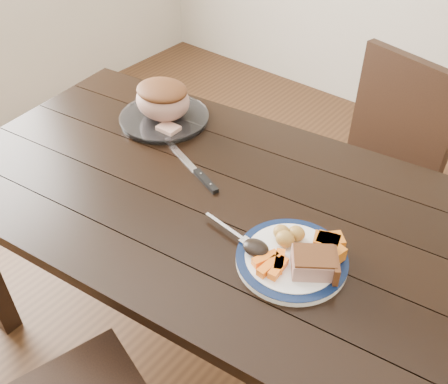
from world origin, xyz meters
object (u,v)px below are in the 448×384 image
Objects in this scene: roast_joint at (163,101)px; pork_slice at (314,263)px; chair_far at (374,164)px; dining_table at (208,214)px; fork at (234,233)px; carving_knife at (199,174)px; serving_platter at (164,119)px; dinner_plate at (292,260)px.

pork_slice is at bearing -19.96° from roast_joint.
chair_far is 4.72× the size of roast_joint.
dining_table is 9.56× the size of fork.
dining_table is 5.53× the size of carving_knife.
chair_far is 0.83m from serving_platter.
chair_far is at bearing 93.30° from fork.
serving_platter is 1.71× the size of fork.
roast_joint is (-0.55, 0.30, 0.06)m from fork.
chair_far is at bearing 102.81° from pork_slice.
serving_platter is (-0.59, -0.54, 0.23)m from chair_far.
roast_joint is at bearing 172.03° from carving_knife.
chair_far is 0.88m from pork_slice.
carving_knife is at bearing -27.70° from roast_joint.
pork_slice is at bearing -19.96° from serving_platter.
dinner_plate is at bearing -21.18° from roast_joint.
dining_table is 0.78m from chair_far.
fork is (-0.23, -0.02, -0.02)m from pork_slice.
pork_slice is (0.19, -0.82, 0.27)m from chair_far.
carving_knife is (0.30, -0.16, -0.00)m from serving_platter.
dinner_plate is 0.77m from serving_platter.
pork_slice is 0.23m from fork.
roast_joint is 0.35m from carving_knife.
fork is at bearing -170.89° from dinner_plate.
serving_platter is 0.83m from pork_slice.
fork is (-0.04, -0.84, 0.25)m from chair_far.
dinner_plate is at bearing 112.32° from chair_far.
pork_slice is at bearing -4.76° from dinner_plate.
pork_slice reaches higher than dining_table.
pork_slice is 0.49m from carving_knife.
serving_platter is 2.95× the size of pork_slice.
serving_platter is 0.99× the size of carving_knife.
pork_slice is 0.53× the size of roast_joint.
dinner_plate is at bearing 175.24° from pork_slice.
carving_knife is at bearing -27.70° from serving_platter.
serving_platter is at bearing 172.03° from carving_knife.
dinner_plate is at bearing 15.18° from fork.
carving_knife is at bearing 148.98° from dining_table.
dining_table is 6.08× the size of dinner_plate.
chair_far is 0.86m from dinner_plate.
dining_table is 0.12m from carving_knife.
roast_joint is at bearing 158.82° from dinner_plate.
roast_joint reaches higher than carving_knife.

